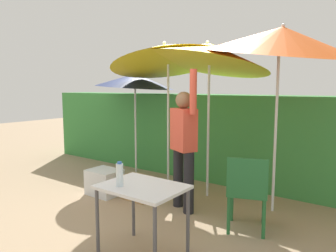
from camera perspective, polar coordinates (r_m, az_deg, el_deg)
The scene contains 12 objects.
ground_plane at distance 4.56m, azimuth -2.29°, elevation -14.23°, with size 24.00×24.00×0.00m, color #9E8466.
hedge_row at distance 5.77m, azimuth 8.35°, elevation -1.92°, with size 8.00×0.70×1.53m, color #38843D.
umbrella_rainbow at distance 5.08m, azimuth -0.32°, elevation 12.92°, with size 1.86×1.83×2.60m.
umbrella_orange at distance 6.02m, azimuth -5.99°, elevation 8.19°, with size 1.51×1.50×1.97m.
umbrella_yellow at distance 4.74m, azimuth 7.35°, elevation 12.78°, with size 1.89×1.86×2.54m.
umbrella_navy at distance 4.35m, azimuth 19.89°, elevation 14.41°, with size 1.97×1.95×2.62m.
person_vendor at distance 4.18m, azimuth 2.85°, elevation -2.89°, with size 0.53×0.36×1.88m.
chair_plastic at distance 3.74m, azimuth 14.22°, elevation -11.02°, with size 0.56×0.56×0.89m.
cooler_box at distance 5.04m, azimuth -11.46°, elevation -9.95°, with size 0.50×0.40×0.39m, color silver.
crate_cardboard at distance 4.75m, azimuth -5.61°, elevation -11.10°, with size 0.43×0.28×0.35m, color #9E7A4C.
folding_table at distance 3.12m, azimuth -4.69°, elevation -12.23°, with size 0.80×0.60×0.71m.
bottle_water at distance 3.06m, azimuth -8.78°, elevation -8.71°, with size 0.07×0.07×0.24m.
Camera 1 is at (2.64, -3.33, 1.66)m, focal length 33.51 mm.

